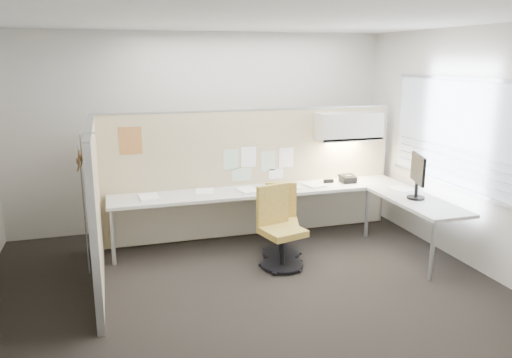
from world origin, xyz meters
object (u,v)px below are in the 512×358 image
object	(u,v)px
desk	(289,200)
chair_left	(279,230)
chair_right	(281,222)
phone	(347,179)
monitor	(418,174)

from	to	relation	value
desk	chair_left	size ratio (longest dim) A/B	4.17
chair_right	phone	size ratio (longest dim) A/B	4.24
chair_left	chair_right	distance (m)	0.39
desk	phone	world-z (taller)	phone
phone	chair_right	bearing A→B (deg)	-156.16
chair_left	chair_right	xyz separation A→B (m)	(0.15, 0.35, -0.03)
desk	monitor	bearing A→B (deg)	-31.51
chair_left	monitor	world-z (taller)	monitor
desk	chair_left	distance (m)	0.81
phone	chair_left	bearing A→B (deg)	-146.46
desk	phone	distance (m)	0.97
desk	chair_right	size ratio (longest dim) A/B	4.51
chair_right	phone	distance (m)	1.32
chair_left	chair_right	world-z (taller)	chair_left
desk	monitor	distance (m)	1.67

